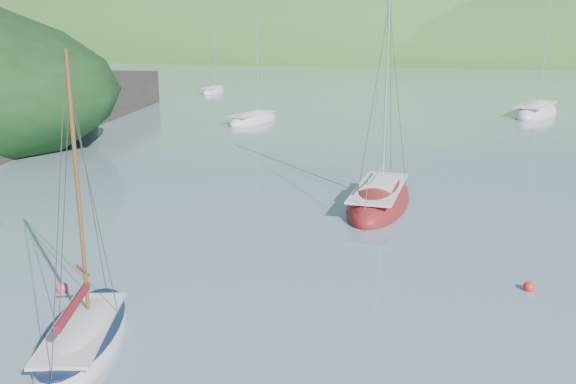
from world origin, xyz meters
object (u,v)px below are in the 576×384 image
(distant_sloop_c, at_px, (213,91))
(distant_sloop_a, at_px, (253,120))
(sloop_red, at_px, (379,201))
(daysailer_white, at_px, (84,338))
(distant_sloop_b, at_px, (536,113))

(distant_sloop_c, bearing_deg, distant_sloop_a, -61.22)
(sloop_red, xyz_separation_m, distant_sloop_c, (-28.44, 45.93, -0.07))
(daysailer_white, height_order, distant_sloop_a, distant_sloop_a)
(daysailer_white, xyz_separation_m, distant_sloop_a, (-9.27, 40.73, -0.04))
(daysailer_white, distance_m, distant_sloop_a, 41.77)
(daysailer_white, xyz_separation_m, distant_sloop_b, (15.95, 52.92, 0.00))
(daysailer_white, bearing_deg, distant_sloop_c, 91.23)
(distant_sloop_a, relative_size, distant_sloop_b, 0.74)
(sloop_red, bearing_deg, distant_sloop_c, 122.21)
(sloop_red, relative_size, distant_sloop_c, 1.49)
(distant_sloop_a, xyz_separation_m, distant_sloop_b, (25.22, 12.19, 0.04))
(daysailer_white, height_order, distant_sloop_c, daysailer_white)
(sloop_red, height_order, distant_sloop_b, distant_sloop_b)
(distant_sloop_a, distance_m, distant_sloop_c, 25.60)
(distant_sloop_a, bearing_deg, daysailer_white, -63.66)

